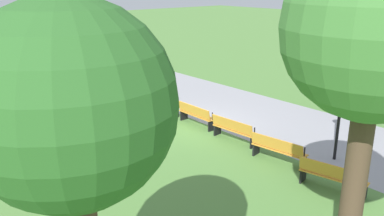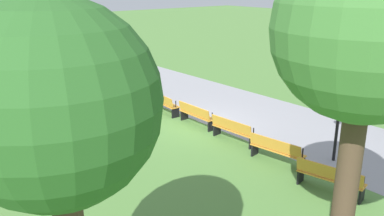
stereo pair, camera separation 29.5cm
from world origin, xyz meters
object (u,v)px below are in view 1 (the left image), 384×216
bench_1 (132,94)px  tree_1 (375,32)px  bench_0 (104,86)px  person_seated (105,82)px  bench_6 (332,176)px  tree_2 (72,110)px  bench_3 (196,114)px  bench_2 (163,103)px  bench_4 (234,129)px  lamp_post (343,81)px  bench_5 (278,149)px

bench_1 → tree_1: (13.03, -3.34, 4.43)m
bench_0 → person_seated: bearing=150.6°
bench_6 → tree_1: tree_1 is taller
tree_2 → bench_3: bearing=130.5°
bench_2 → tree_2: 12.87m
bench_3 → bench_4: (2.21, -0.07, 0.00)m
person_seated → tree_2: size_ratio=0.21×
bench_0 → bench_2: (4.38, 0.58, 0.00)m
bench_6 → tree_1: (2.04, -2.98, 4.43)m
bench_0 → bench_3: same height
bench_0 → bench_3: (6.59, 0.66, 0.00)m
bench_0 → bench_4: bearing=15.2°
bench_2 → person_seated: (-4.60, -0.39, 0.16)m
bench_0 → person_seated: person_seated is taller
tree_1 → tree_2: 4.93m
tree_1 → bench_4: bearing=151.0°
bench_0 → bench_1: size_ratio=1.01×
lamp_post → bench_5: bearing=-122.8°
bench_6 → bench_2: bearing=164.8°
bench_0 → bench_4: same height
bench_2 → bench_5: bearing=1.9°
bench_5 → tree_1: tree_1 is taller
bench_6 → bench_5: bearing=159.1°
bench_3 → person_seated: 6.83m
bench_4 → person_seated: bearing=178.7°
bench_0 → tree_1: 16.12m
bench_5 → bench_4: bearing=166.7°
bench_0 → bench_5: bearing=13.3°
lamp_post → bench_0: bearing=-170.4°
bench_0 → lamp_post: (12.07, 2.03, 2.21)m
bench_4 → bench_5: same height
bench_5 → person_seated: (-11.21, -0.17, 0.16)m
bench_1 → bench_2: bearing=13.3°
bench_3 → tree_2: 11.44m
bench_3 → person_seated: size_ratio=1.56×
bench_6 → lamp_post: 3.20m
bench_5 → person_seated: person_seated is taller
bench_1 → bench_0: bearing=-162.9°
bench_3 → bench_4: bearing=-1.9°
tree_1 → lamp_post: size_ratio=1.70×
bench_4 → tree_2: (4.83, -8.16, 3.67)m
bench_0 → bench_1: (2.18, 0.36, 0.00)m
person_seated → bench_1: bearing=15.6°
bench_0 → bench_2: same height
bench_1 → bench_3: (4.41, 0.29, 0.00)m
bench_6 → tree_2: bearing=-98.1°
bench_4 → lamp_post: lamp_post is taller
tree_2 → lamp_post: size_ratio=1.46×
bench_6 → tree_2: (0.45, -7.58, 3.67)m
bench_5 → bench_2: bearing=170.5°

